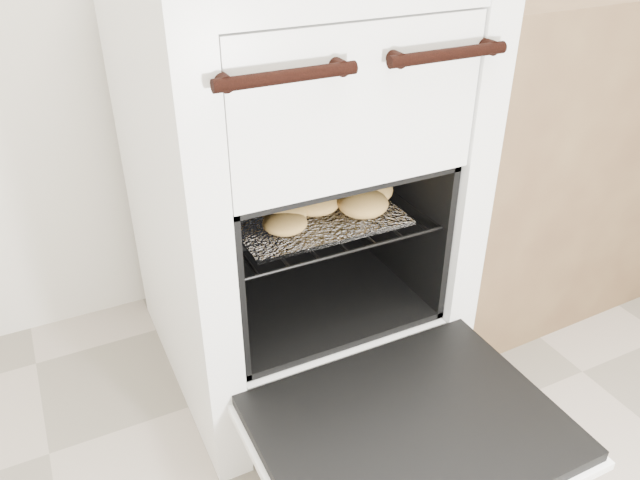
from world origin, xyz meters
The scene contains 6 objects.
stove centered at (0.00, 1.13, 0.50)m, with size 0.67×0.75×1.03m.
oven_door centered at (0.00, 0.56, 0.22)m, with size 0.60×0.47×0.04m.
oven_rack centered at (0.00, 1.05, 0.49)m, with size 0.49×0.47×0.01m.
foil_sheet centered at (0.00, 1.03, 0.50)m, with size 0.38×0.34×0.01m, color white.
baked_rolls centered at (0.07, 1.02, 0.53)m, with size 0.37×0.37×0.06m.
counter centered at (0.83, 1.17, 0.46)m, with size 0.93×0.62×0.93m, color brown.
Camera 1 is at (-0.54, -0.14, 1.17)m, focal length 35.00 mm.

